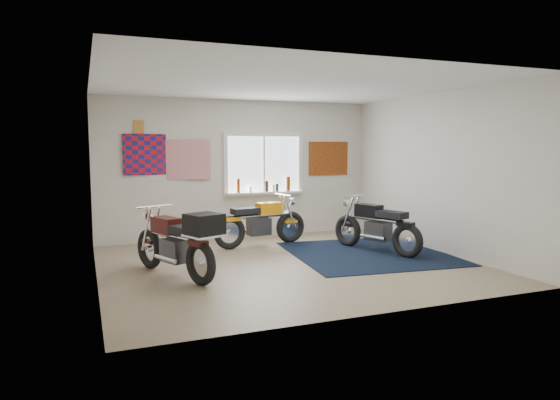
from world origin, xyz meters
name	(u,v)px	position (x,y,z in m)	size (l,w,h in m)	color
ground	(288,264)	(0.00, 0.00, 0.00)	(5.50, 5.50, 0.00)	#9E896B
room_shell	(288,157)	(0.00, 0.00, 1.64)	(5.50, 5.50, 5.50)	white
navy_rug	(368,253)	(1.54, 0.19, 0.01)	(2.50, 2.60, 0.01)	black
window_assembly	(264,168)	(0.50, 2.47, 1.37)	(1.66, 0.17, 1.26)	white
oil_bottles	(270,185)	(0.60, 2.40, 1.02)	(1.13, 0.09, 0.30)	maroon
flag_display	(139,127)	(-1.90, 2.48, 2.15)	(1.60, 0.10, 1.17)	red
triumph_poster	(328,158)	(1.95, 2.48, 1.55)	(0.90, 0.03, 0.70)	#A54C14
yellow_triumph	(261,224)	(0.09, 1.50, 0.41)	(1.84, 0.55, 0.93)	black
black_chrome_bike	(376,228)	(1.75, 0.28, 0.42)	(0.79, 1.79, 0.95)	black
maroon_tourer	(179,242)	(-1.69, -0.23, 0.50)	(1.00, 1.82, 0.96)	black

